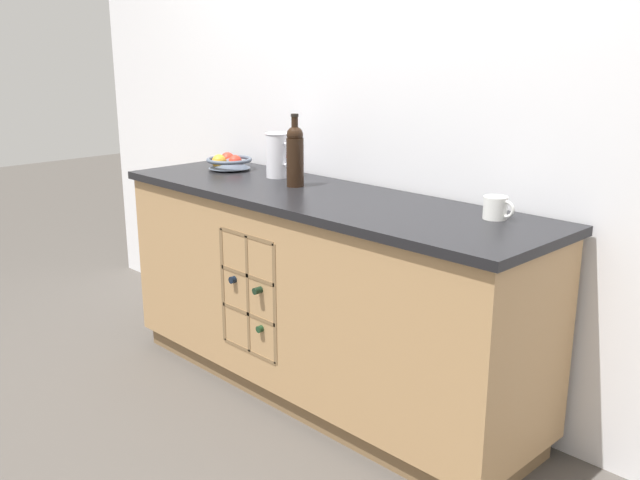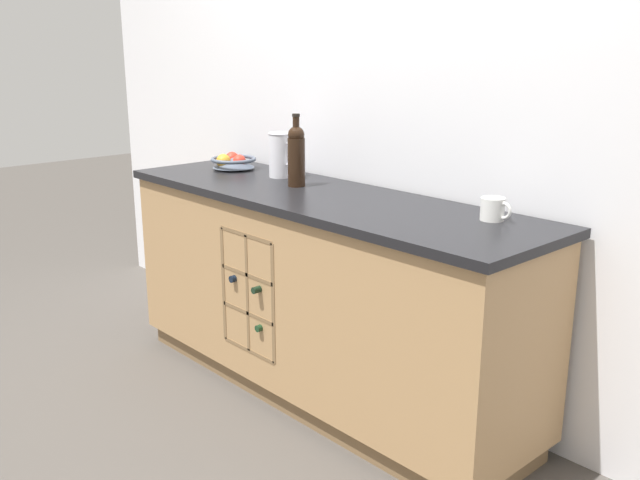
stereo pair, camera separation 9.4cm
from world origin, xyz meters
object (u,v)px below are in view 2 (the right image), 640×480
(white_pitcher, at_px, (280,154))
(ceramic_mug, at_px, (493,209))
(standing_wine_bottle, at_px, (296,154))
(fruit_bowl, at_px, (233,161))

(white_pitcher, distance_m, ceramic_mug, 1.15)
(ceramic_mug, xyz_separation_m, standing_wine_bottle, (-0.94, -0.11, 0.10))
(fruit_bowl, relative_size, standing_wine_bottle, 0.71)
(white_pitcher, bearing_deg, fruit_bowl, -173.32)
(standing_wine_bottle, bearing_deg, fruit_bowl, 174.85)
(ceramic_mug, bearing_deg, white_pitcher, -179.01)
(white_pitcher, xyz_separation_m, standing_wine_bottle, (0.21, -0.09, 0.03))
(fruit_bowl, xyz_separation_m, standing_wine_bottle, (0.54, -0.05, 0.10))
(fruit_bowl, height_order, white_pitcher, white_pitcher)
(standing_wine_bottle, bearing_deg, ceramic_mug, 6.47)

